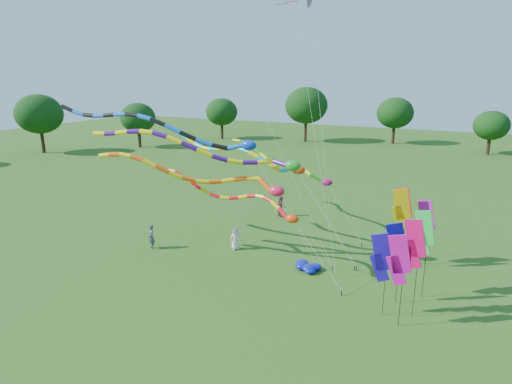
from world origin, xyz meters
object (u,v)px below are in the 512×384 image
at_px(person_a, 236,238).
at_px(tube_kite_red, 245,200).
at_px(blue_nylon_heap, 307,266).
at_px(person_c, 281,206).
at_px(person_b, 151,237).
at_px(tube_kite_orange, 211,177).

bearing_deg(person_a, tube_kite_red, -96.54).
distance_m(blue_nylon_heap, person_c, 10.26).
xyz_separation_m(tube_kite_red, person_a, (-1.80, 2.06, -3.44)).
bearing_deg(blue_nylon_heap, person_c, 121.94).
xyz_separation_m(blue_nylon_heap, person_b, (-10.49, -1.52, 0.61)).
bearing_deg(tube_kite_red, blue_nylon_heap, 26.67).
xyz_separation_m(tube_kite_orange, blue_nylon_heap, (5.86, 1.18, -5.12)).
bearing_deg(blue_nylon_heap, person_b, -171.78).
bearing_deg(person_b, blue_nylon_heap, 39.08).
bearing_deg(tube_kite_orange, person_c, 73.91).
relative_size(blue_nylon_heap, person_c, 1.06).
distance_m(blue_nylon_heap, person_b, 10.61).
bearing_deg(person_c, tube_kite_red, 146.64).
relative_size(tube_kite_orange, person_a, 8.97).
distance_m(tube_kite_orange, person_c, 10.86).
distance_m(tube_kite_orange, person_a, 5.03).
bearing_deg(person_a, person_c, 42.53).
height_order(person_b, person_c, person_c).
bearing_deg(tube_kite_red, person_b, -168.75).
xyz_separation_m(tube_kite_orange, person_a, (0.48, 2.06, -4.57)).
height_order(person_a, person_c, person_c).
bearing_deg(tube_kite_red, person_c, 109.00).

